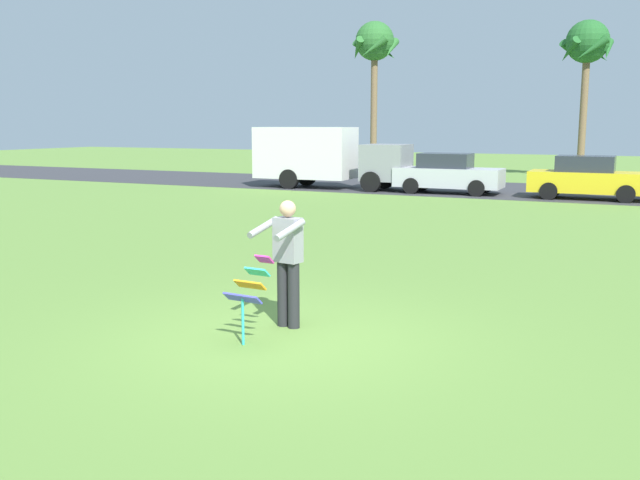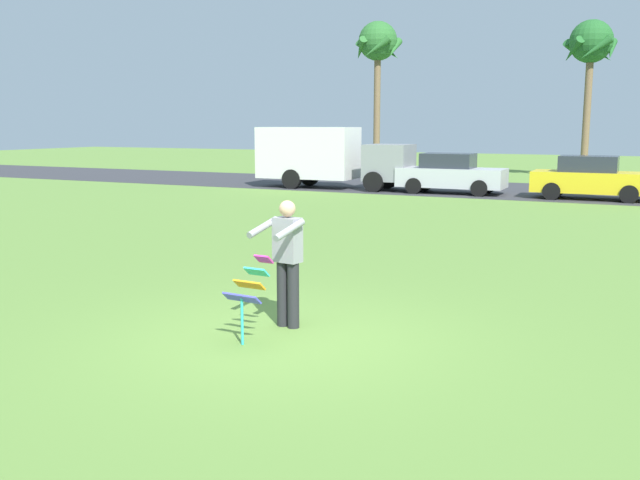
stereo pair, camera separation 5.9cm
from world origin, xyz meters
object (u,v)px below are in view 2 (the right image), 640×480
object	(u,v)px
kite_held	(250,287)
palm_tree_right_near	(591,48)
person_kite_flyer	(287,258)
parked_car_yellow	(591,178)
parked_truck_grey_van	(326,155)
palm_tree_left_near	(378,48)
parked_car_silver	(451,174)

from	to	relation	value
kite_held	palm_tree_right_near	bearing A→B (deg)	88.00
person_kite_flyer	parked_car_yellow	distance (m)	19.53
kite_held	parked_car_yellow	size ratio (longest dim) A/B	0.25
kite_held	parked_truck_grey_van	size ratio (longest dim) A/B	0.16
parked_truck_grey_van	palm_tree_right_near	xyz separation A→B (m)	(9.56, 10.42, 5.06)
palm_tree_left_near	palm_tree_right_near	bearing A→B (deg)	6.54
parked_truck_grey_van	kite_held	bearing A→B (deg)	-67.18
parked_car_silver	palm_tree_right_near	distance (m)	12.54
palm_tree_left_near	palm_tree_right_near	size ratio (longest dim) A/B	1.05
parked_car_yellow	person_kite_flyer	bearing A→B (deg)	-96.44
parked_truck_grey_van	palm_tree_right_near	bearing A→B (deg)	47.46
parked_truck_grey_van	palm_tree_left_near	distance (m)	10.75
parked_truck_grey_van	parked_car_yellow	distance (m)	10.81
person_kite_flyer	kite_held	bearing A→B (deg)	-98.69
parked_car_yellow	palm_tree_left_near	xyz separation A→B (m)	(-12.01, 9.18, 6.09)
parked_truck_grey_van	parked_car_silver	bearing A→B (deg)	-0.02
kite_held	palm_tree_left_near	distance (m)	31.52
person_kite_flyer	parked_truck_grey_van	distance (m)	21.23
parked_car_silver	palm_tree_right_near	xyz separation A→B (m)	(4.03, 10.42, 5.69)
parked_car_yellow	palm_tree_left_near	world-z (taller)	palm_tree_left_near
person_kite_flyer	palm_tree_right_near	bearing A→B (deg)	88.17
parked_car_yellow	palm_tree_right_near	bearing A→B (deg)	96.78
parked_car_yellow	parked_car_silver	bearing A→B (deg)	-180.00
kite_held	parked_car_silver	distance (m)	20.39
palm_tree_right_near	palm_tree_left_near	bearing A→B (deg)	-173.46
person_kite_flyer	parked_car_silver	bearing A→B (deg)	99.00
person_kite_flyer	kite_held	distance (m)	0.81
parked_car_silver	palm_tree_left_near	world-z (taller)	palm_tree_left_near
kite_held	parked_truck_grey_van	distance (m)	21.90
parked_truck_grey_van	parked_car_silver	xyz separation A→B (m)	(5.53, -0.00, -0.64)
person_kite_flyer	palm_tree_left_near	size ratio (longest dim) A/B	0.21
parked_car_yellow	palm_tree_right_near	distance (m)	11.94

